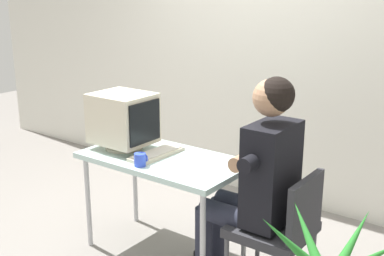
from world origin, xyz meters
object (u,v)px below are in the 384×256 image
crt_monitor (123,119)px  office_chair (281,226)px  person_seated (257,176)px  desk (163,165)px  keyboard (157,154)px  desk_mug (140,160)px

crt_monitor → office_chair: size_ratio=0.51×
person_seated → crt_monitor: bearing=-178.6°
desk → keyboard: size_ratio=2.63×
office_chair → crt_monitor: bearing=-178.8°
crt_monitor → desk_mug: crt_monitor is taller
keyboard → crt_monitor: bearing=-177.2°
crt_monitor → office_chair: (1.26, 0.03, -0.47)m
desk → desk_mug: desk_mug is taller
desk → office_chair: office_chair is taller
person_seated → keyboard: bearing=-179.1°
keyboard → person_seated: 0.78m
desk → keyboard: keyboard is taller
desk → person_seated: person_seated is taller
crt_monitor → office_chair: bearing=1.2°
person_seated → office_chair: bearing=-0.0°
keyboard → desk_mug: (0.05, -0.22, 0.03)m
office_chair → desk_mug: (-0.91, -0.23, 0.29)m
crt_monitor → keyboard: 0.36m
keyboard → office_chair: (0.96, 0.01, -0.26)m
keyboard → office_chair: office_chair is taller
desk → keyboard: bearing=-171.8°
office_chair → desk_mug: 0.99m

